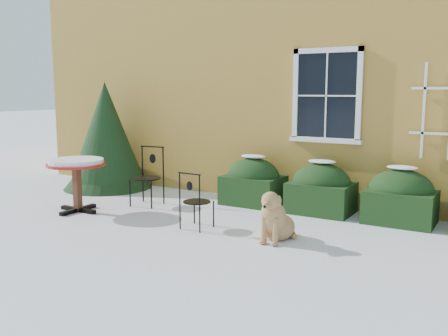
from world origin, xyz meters
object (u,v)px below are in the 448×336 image
Objects in this scene: bistro_table at (76,168)px; patio_chair_near at (195,200)px; evergreen_shrub at (107,146)px; dog at (275,220)px; patio_chair_far at (148,176)px.

bistro_table reaches higher than patio_chair_near.
evergreen_shrub reaches higher than bistro_table.
bistro_table is at bearing -178.76° from dog.
evergreen_shrub is at bearing 120.14° from bistro_table.
dog is at bearing -175.99° from patio_chair_near.
dog is (2.93, -0.85, -0.23)m from patio_chair_far.
patio_chair_far is at bearing 162.03° from dog.
dog is at bearing -19.43° from evergreen_shrub.
dog is (1.29, 0.05, -0.14)m from patio_chair_near.
evergreen_shrub is at bearing -24.59° from patio_chair_near.
bistro_table is at bearing 5.60° from patio_chair_near.
patio_chair_near is (2.34, 0.15, -0.33)m from bistro_table.
patio_chair_near is 1.30m from dog.
bistro_table reaches higher than dog.
evergreen_shrub reaches higher than dog.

